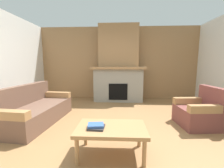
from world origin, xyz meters
name	(u,v)px	position (x,y,z in m)	size (l,w,h in m)	color
ground	(117,133)	(0.00, 0.00, 0.00)	(9.00, 9.00, 0.00)	olive
wall_back_wood_panel	(118,63)	(0.00, 3.00, 1.35)	(6.00, 0.12, 2.70)	#997047
fireplace	(118,68)	(0.00, 2.62, 1.16)	(1.90, 0.82, 2.70)	gray
couch	(35,110)	(-1.88, 0.44, 0.29)	(0.99, 1.87, 0.85)	brown
armchair	(200,113)	(1.77, 0.43, 0.29)	(0.82, 0.82, 0.85)	brown
coffee_table	(111,130)	(-0.07, -0.68, 0.38)	(1.00, 0.60, 0.43)	#A87A4C
book_stack_near_edge	(96,126)	(-0.29, -0.73, 0.46)	(0.25, 0.21, 0.06)	#2D2D33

